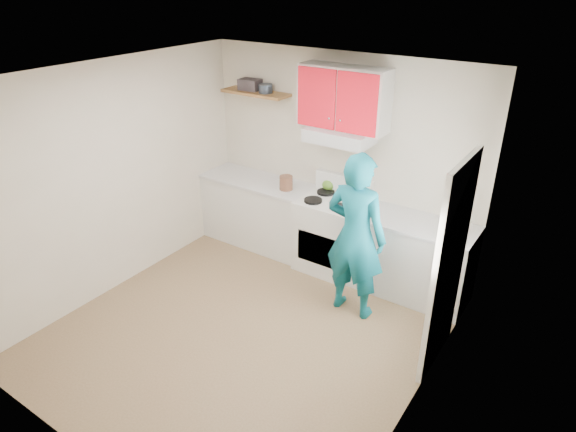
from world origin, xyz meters
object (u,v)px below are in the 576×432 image
Objects in this scene: kettle at (329,185)px; stove at (331,235)px; crock at (286,184)px; tin at (266,89)px; person at (356,236)px.

stove is at bearing -53.52° from kettle.
crock reaches higher than stove.
tin is 1.07× the size of kettle.
tin reaches higher than kettle.
tin is 1.42m from kettle.
crock is 0.11× the size of person.
kettle is at bearing 128.62° from stove.
person is (1.29, -0.61, -0.08)m from crock.
tin reaches higher than person.
kettle is at bearing -46.26° from person.
stove is at bearing 2.47° from crock.
person is (0.84, -0.90, -0.07)m from kettle.
tin reaches higher than crock.
tin is at bearing 170.81° from stove.
crock is at bearing -177.53° from stove.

